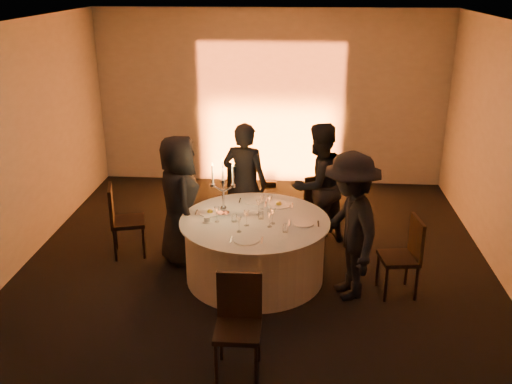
# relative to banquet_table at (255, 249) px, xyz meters

# --- Properties ---
(floor) EXTENTS (7.00, 7.00, 0.00)m
(floor) POSITION_rel_banquet_table_xyz_m (0.00, 0.00, -0.38)
(floor) COLOR black
(floor) RESTS_ON ground
(ceiling) EXTENTS (7.00, 7.00, 0.00)m
(ceiling) POSITION_rel_banquet_table_xyz_m (0.00, 0.00, 2.62)
(ceiling) COLOR white
(ceiling) RESTS_ON wall_back
(wall_back) EXTENTS (7.00, 0.00, 7.00)m
(wall_back) POSITION_rel_banquet_table_xyz_m (0.00, 3.50, 1.12)
(wall_back) COLOR #BCB5AE
(wall_back) RESTS_ON floor
(wall_front) EXTENTS (7.00, 0.00, 7.00)m
(wall_front) POSITION_rel_banquet_table_xyz_m (0.00, -3.50, 1.12)
(wall_front) COLOR #BCB5AE
(wall_front) RESTS_ON floor
(wall_left) EXTENTS (0.00, 7.00, 7.00)m
(wall_left) POSITION_rel_banquet_table_xyz_m (-3.00, 0.00, 1.12)
(wall_left) COLOR #BCB5AE
(wall_left) RESTS_ON floor
(uplighter_fixture) EXTENTS (0.25, 0.12, 0.10)m
(uplighter_fixture) POSITION_rel_banquet_table_xyz_m (0.00, 3.20, -0.33)
(uplighter_fixture) COLOR black
(uplighter_fixture) RESTS_ON floor
(banquet_table) EXTENTS (1.80, 1.80, 0.77)m
(banquet_table) POSITION_rel_banquet_table_xyz_m (0.00, 0.00, 0.00)
(banquet_table) COLOR black
(banquet_table) RESTS_ON floor
(chair_left) EXTENTS (0.53, 0.53, 0.97)m
(chair_left) POSITION_rel_banquet_table_xyz_m (-1.79, 0.47, 0.16)
(chair_left) COLOR black
(chair_left) RESTS_ON floor
(chair_back_left) EXTENTS (0.49, 0.49, 0.98)m
(chair_back_left) POSITION_rel_banquet_table_xyz_m (-0.28, 1.52, 0.17)
(chair_back_left) COLOR black
(chair_back_left) RESTS_ON floor
(chair_back_right) EXTENTS (0.56, 0.56, 0.95)m
(chair_back_right) POSITION_rel_banquet_table_xyz_m (0.73, 1.23, 0.15)
(chair_back_right) COLOR black
(chair_back_right) RESTS_ON floor
(chair_right) EXTENTS (0.47, 0.47, 0.94)m
(chair_right) POSITION_rel_banquet_table_xyz_m (1.76, -0.24, 0.15)
(chair_right) COLOR black
(chair_right) RESTS_ON floor
(chair_front) EXTENTS (0.43, 0.43, 0.97)m
(chair_front) POSITION_rel_banquet_table_xyz_m (-0.01, -1.74, 0.16)
(chair_front) COLOR black
(chair_front) RESTS_ON floor
(guest_left) EXTENTS (0.80, 0.96, 1.68)m
(guest_left) POSITION_rel_banquet_table_xyz_m (-0.99, 0.39, 0.46)
(guest_left) COLOR black
(guest_left) RESTS_ON floor
(guest_back_left) EXTENTS (0.69, 0.52, 1.69)m
(guest_back_left) POSITION_rel_banquet_table_xyz_m (-0.22, 1.05, 0.46)
(guest_back_left) COLOR black
(guest_back_left) RESTS_ON floor
(guest_back_right) EXTENTS (1.05, 1.02, 1.71)m
(guest_back_right) POSITION_rel_banquet_table_xyz_m (0.78, 1.03, 0.47)
(guest_back_right) COLOR black
(guest_back_right) RESTS_ON floor
(guest_right) EXTENTS (0.93, 1.26, 1.73)m
(guest_right) POSITION_rel_banquet_table_xyz_m (1.10, -0.32, 0.48)
(guest_right) COLOR black
(guest_right) RESTS_ON floor
(plate_left) EXTENTS (0.36, 0.28, 0.08)m
(plate_left) POSITION_rel_banquet_table_xyz_m (-0.56, 0.16, 0.40)
(plate_left) COLOR white
(plate_left) RESTS_ON banquet_table
(plate_back_left) EXTENTS (0.36, 0.27, 0.01)m
(plate_back_left) POSITION_rel_banquet_table_xyz_m (-0.07, 0.59, 0.39)
(plate_back_left) COLOR white
(plate_back_left) RESTS_ON banquet_table
(plate_back_right) EXTENTS (0.36, 0.28, 0.08)m
(plate_back_right) POSITION_rel_banquet_table_xyz_m (0.27, 0.48, 0.40)
(plate_back_right) COLOR white
(plate_back_right) RESTS_ON banquet_table
(plate_right) EXTENTS (0.36, 0.24, 0.01)m
(plate_right) POSITION_rel_banquet_table_xyz_m (0.58, -0.07, 0.39)
(plate_right) COLOR white
(plate_right) RESTS_ON banquet_table
(plate_front) EXTENTS (0.36, 0.29, 0.01)m
(plate_front) POSITION_rel_banquet_table_xyz_m (-0.05, -0.56, 0.39)
(plate_front) COLOR white
(plate_front) RESTS_ON banquet_table
(coffee_cup) EXTENTS (0.11, 0.11, 0.07)m
(coffee_cup) POSITION_rel_banquet_table_xyz_m (-0.56, -0.10, 0.42)
(coffee_cup) COLOR white
(coffee_cup) RESTS_ON banquet_table
(candelabra) EXTENTS (0.30, 0.15, 0.72)m
(candelabra) POSITION_rel_banquet_table_xyz_m (-0.39, 0.14, 0.64)
(candelabra) COLOR silver
(candelabra) RESTS_ON banquet_table
(wine_glass_a) EXTENTS (0.07, 0.07, 0.19)m
(wine_glass_a) POSITION_rel_banquet_table_xyz_m (0.19, -0.19, 0.52)
(wine_glass_a) COLOR white
(wine_glass_a) RESTS_ON banquet_table
(wine_glass_b) EXTENTS (0.07, 0.07, 0.19)m
(wine_glass_b) POSITION_rel_banquet_table_xyz_m (-0.44, -0.09, 0.52)
(wine_glass_b) COLOR white
(wine_glass_b) RESTS_ON banquet_table
(wine_glass_c) EXTENTS (0.07, 0.07, 0.19)m
(wine_glass_c) POSITION_rel_banquet_table_xyz_m (0.22, -0.09, 0.52)
(wine_glass_c) COLOR white
(wine_glass_c) RESTS_ON banquet_table
(wine_glass_d) EXTENTS (0.07, 0.07, 0.19)m
(wine_glass_d) POSITION_rel_banquet_table_xyz_m (-0.08, -0.17, 0.52)
(wine_glass_d) COLOR white
(wine_glass_d) RESTS_ON banquet_table
(wine_glass_e) EXTENTS (0.07, 0.07, 0.19)m
(wine_glass_e) POSITION_rel_banquet_table_xyz_m (0.06, 0.34, 0.52)
(wine_glass_e) COLOR white
(wine_glass_e) RESTS_ON banquet_table
(wine_glass_f) EXTENTS (0.07, 0.07, 0.19)m
(wine_glass_f) POSITION_rel_banquet_table_xyz_m (-0.15, -0.35, 0.52)
(wine_glass_f) COLOR white
(wine_glass_f) RESTS_ON banquet_table
(wine_glass_g) EXTENTS (0.07, 0.07, 0.19)m
(wine_glass_g) POSITION_rel_banquet_table_xyz_m (0.03, 0.16, 0.52)
(wine_glass_g) COLOR white
(wine_glass_g) RESTS_ON banquet_table
(wine_glass_h) EXTENTS (0.07, 0.07, 0.19)m
(wine_glass_h) POSITION_rel_banquet_table_xyz_m (0.16, 0.31, 0.52)
(wine_glass_h) COLOR white
(wine_glass_h) RESTS_ON banquet_table
(tumbler_a) EXTENTS (0.07, 0.07, 0.09)m
(tumbler_a) POSITION_rel_banquet_table_xyz_m (0.07, 0.04, 0.43)
(tumbler_a) COLOR white
(tumbler_a) RESTS_ON banquet_table
(tumbler_b) EXTENTS (0.07, 0.07, 0.09)m
(tumbler_b) POSITION_rel_banquet_table_xyz_m (-0.24, -0.07, 0.43)
(tumbler_b) COLOR white
(tumbler_b) RESTS_ON banquet_table
(tumbler_c) EXTENTS (0.07, 0.07, 0.09)m
(tumbler_c) POSITION_rel_banquet_table_xyz_m (0.37, -0.31, 0.43)
(tumbler_c) COLOR white
(tumbler_c) RESTS_ON banquet_table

